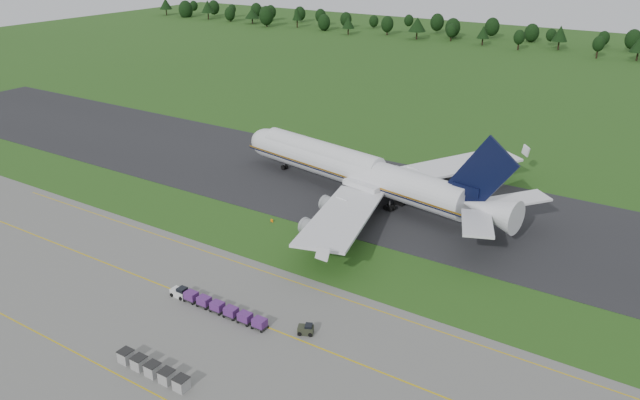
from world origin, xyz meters
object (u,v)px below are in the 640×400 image
Objects in this scene: baggage_train at (216,306)px; utility_cart at (306,330)px; aircraft at (358,170)px; edge_markers at (297,228)px; uld_row at (153,369)px.

baggage_train is 7.19× the size of utility_cart.
aircraft is at bearing 111.50° from utility_cart.
aircraft is 20.98m from edge_markers.
edge_markers is at bearing -93.76° from aircraft.
utility_cart is at bearing 57.78° from uld_row.
baggage_train reaches higher than utility_cart.
uld_row reaches higher than utility_cart.
uld_row is 44.10m from edge_markers.
baggage_train is 1.55× the size of uld_row.
baggage_train is at bearing -78.76° from edge_markers.
aircraft reaches higher than uld_row.
baggage_train is at bearing 101.50° from uld_row.
baggage_train is 15.17m from uld_row.
uld_row reaches higher than edge_markers.
aircraft is 3.88× the size of baggage_train.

